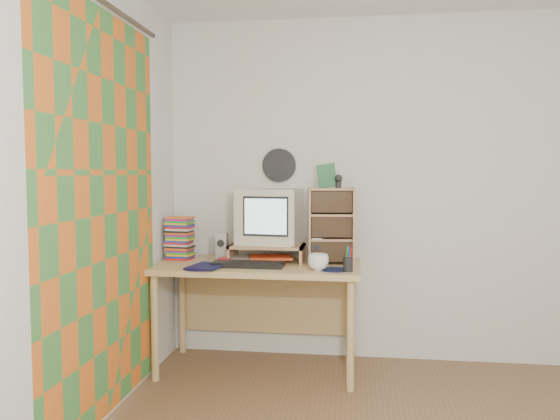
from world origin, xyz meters
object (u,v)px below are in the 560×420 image
(keyboard, at_px, (248,264))
(mug, at_px, (318,262))
(desk, at_px, (259,281))
(dvd_stack, at_px, (180,242))
(diary, at_px, (193,264))
(crt_monitor, at_px, (269,216))
(cd_rack, at_px, (331,226))

(keyboard, bearing_deg, mug, -6.51)
(desk, bearing_deg, mug, -31.68)
(keyboard, relative_size, mug, 3.61)
(dvd_stack, height_order, diary, dvd_stack)
(keyboard, xyz_separation_m, mug, (0.47, -0.06, 0.04))
(diary, bearing_deg, crt_monitor, 49.42)
(mug, bearing_deg, cd_rack, 76.18)
(crt_monitor, relative_size, dvd_stack, 1.63)
(keyboard, xyz_separation_m, cd_rack, (0.54, 0.21, 0.24))
(desk, bearing_deg, diary, -145.13)
(cd_rack, bearing_deg, keyboard, -164.81)
(diary, bearing_deg, cd_rack, 28.62)
(keyboard, bearing_deg, crt_monitor, 72.11)
(desk, xyz_separation_m, cd_rack, (0.50, 0.01, 0.40))
(cd_rack, relative_size, diary, 2.17)
(crt_monitor, height_order, diary, crt_monitor)
(diary, bearing_deg, keyboard, 22.86)
(crt_monitor, height_order, keyboard, crt_monitor)
(cd_rack, xyz_separation_m, diary, (-0.90, -0.29, -0.24))
(keyboard, xyz_separation_m, dvd_stack, (-0.55, 0.25, 0.11))
(keyboard, distance_m, diary, 0.36)
(mug, height_order, diary, mug)
(desk, height_order, dvd_stack, dvd_stack)
(diary, bearing_deg, dvd_stack, 131.77)
(mug, bearing_deg, diary, -179.17)
(crt_monitor, height_order, cd_rack, cd_rack)
(desk, relative_size, keyboard, 2.92)
(crt_monitor, bearing_deg, mug, -36.35)
(crt_monitor, distance_m, diary, 0.65)
(desk, distance_m, diary, 0.51)
(desk, distance_m, dvd_stack, 0.65)
(crt_monitor, relative_size, mug, 3.09)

